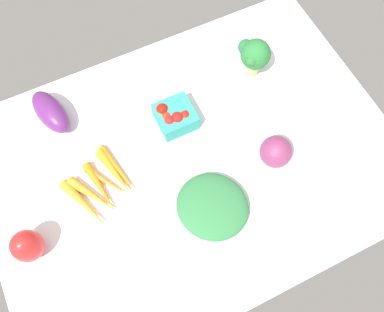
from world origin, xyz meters
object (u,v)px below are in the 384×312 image
(eggplant, at_px, (51,112))
(red_onion_near_basket, at_px, (276,152))
(broccoli_head, at_px, (254,55))
(berry_basket, at_px, (175,116))
(bell_pepper_red, at_px, (27,246))
(leafy_greens_clump, at_px, (212,206))
(carrot_bunch, at_px, (102,187))

(eggplant, relative_size, red_onion_near_basket, 1.76)
(broccoli_head, relative_size, berry_basket, 1.29)
(red_onion_near_basket, distance_m, bell_pepper_red, 0.62)
(leafy_greens_clump, relative_size, red_onion_near_basket, 2.15)
(carrot_bunch, relative_size, red_onion_near_basket, 2.49)
(eggplant, xyz_separation_m, berry_basket, (0.29, -0.15, -0.00))
(carrot_bunch, bearing_deg, broccoli_head, 16.11)
(carrot_bunch, bearing_deg, leafy_greens_clump, -36.87)
(carrot_bunch, xyz_separation_m, eggplant, (-0.05, 0.24, 0.02))
(leafy_greens_clump, bearing_deg, berry_basket, 85.51)
(leafy_greens_clump, xyz_separation_m, red_onion_near_basket, (0.20, 0.05, 0.02))
(berry_basket, relative_size, bell_pepper_red, 0.99)
(broccoli_head, distance_m, carrot_bunch, 0.52)
(leafy_greens_clump, xyz_separation_m, berry_basket, (0.02, 0.26, 0.01))
(leafy_greens_clump, bearing_deg, red_onion_near_basket, 14.51)
(red_onion_near_basket, bearing_deg, bell_pepper_red, 176.35)
(carrot_bunch, distance_m, leafy_greens_clump, 0.28)
(berry_basket, bearing_deg, broccoli_head, 11.39)
(eggplant, bearing_deg, leafy_greens_clump, 19.43)
(broccoli_head, relative_size, carrot_bunch, 0.61)
(broccoli_head, distance_m, bell_pepper_red, 0.73)
(red_onion_near_basket, distance_m, berry_basket, 0.27)
(carrot_bunch, height_order, berry_basket, berry_basket)
(eggplant, bearing_deg, broccoli_head, 66.07)
(eggplant, bearing_deg, berry_basket, 48.62)
(leafy_greens_clump, xyz_separation_m, bell_pepper_red, (-0.42, 0.09, 0.02))
(bell_pepper_red, bearing_deg, leafy_greens_clump, -12.39)
(red_onion_near_basket, height_order, berry_basket, red_onion_near_basket)
(leafy_greens_clump, distance_m, red_onion_near_basket, 0.21)
(broccoli_head, height_order, eggplant, broccoli_head)
(eggplant, bearing_deg, carrot_bunch, -3.01)
(berry_basket, xyz_separation_m, bell_pepper_red, (-0.44, -0.17, 0.02))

